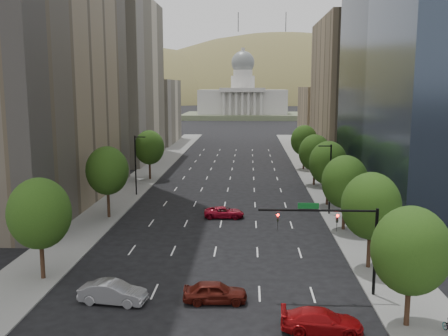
% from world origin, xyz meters
% --- Properties ---
extents(sidewalk_left, '(6.00, 200.00, 0.15)m').
position_xyz_m(sidewalk_left, '(-15.50, 60.00, 0.07)').
color(sidewalk_left, slate).
rests_on(sidewalk_left, ground).
extents(sidewalk_right, '(6.00, 200.00, 0.15)m').
position_xyz_m(sidewalk_right, '(15.50, 60.00, 0.07)').
color(sidewalk_right, slate).
rests_on(sidewalk_right, ground).
extents(midrise_cream_left, '(14.00, 30.00, 35.00)m').
position_xyz_m(midrise_cream_left, '(-25.00, 103.00, 17.50)').
color(midrise_cream_left, beige).
rests_on(midrise_cream_left, ground).
extents(filler_left, '(14.00, 26.00, 18.00)m').
position_xyz_m(filler_left, '(-25.00, 136.00, 9.00)').
color(filler_left, beige).
rests_on(filler_left, ground).
extents(parking_tan_right, '(14.00, 30.00, 30.00)m').
position_xyz_m(parking_tan_right, '(25.00, 100.00, 15.00)').
color(parking_tan_right, '#8C7759').
rests_on(parking_tan_right, ground).
extents(filler_right, '(14.00, 26.00, 16.00)m').
position_xyz_m(filler_right, '(25.00, 133.00, 8.00)').
color(filler_right, '#8C7759').
rests_on(filler_right, ground).
extents(tree_right_0, '(5.20, 5.20, 8.39)m').
position_xyz_m(tree_right_0, '(14.00, 25.00, 5.39)').
color(tree_right_0, '#382316').
rests_on(tree_right_0, ground).
extents(tree_right_1, '(5.20, 5.20, 8.75)m').
position_xyz_m(tree_right_1, '(14.00, 36.00, 5.75)').
color(tree_right_1, '#382316').
rests_on(tree_right_1, ground).
extents(tree_right_2, '(5.20, 5.20, 8.61)m').
position_xyz_m(tree_right_2, '(14.00, 48.00, 5.60)').
color(tree_right_2, '#382316').
rests_on(tree_right_2, ground).
extents(tree_right_3, '(5.20, 5.20, 8.89)m').
position_xyz_m(tree_right_3, '(14.00, 60.00, 5.89)').
color(tree_right_3, '#382316').
rests_on(tree_right_3, ground).
extents(tree_right_4, '(5.20, 5.20, 8.46)m').
position_xyz_m(tree_right_4, '(14.00, 74.00, 5.46)').
color(tree_right_4, '#382316').
rests_on(tree_right_4, ground).
extents(tree_right_5, '(5.20, 5.20, 8.75)m').
position_xyz_m(tree_right_5, '(14.00, 90.00, 5.75)').
color(tree_right_5, '#382316').
rests_on(tree_right_5, ground).
extents(tree_left_0, '(5.20, 5.20, 8.75)m').
position_xyz_m(tree_left_0, '(-14.00, 32.00, 5.75)').
color(tree_left_0, '#382316').
rests_on(tree_left_0, ground).
extents(tree_left_1, '(5.20, 5.20, 8.97)m').
position_xyz_m(tree_left_1, '(-14.00, 52.00, 5.96)').
color(tree_left_1, '#382316').
rests_on(tree_left_1, ground).
extents(tree_left_2, '(5.20, 5.20, 8.68)m').
position_xyz_m(tree_left_2, '(-14.00, 78.00, 5.68)').
color(tree_left_2, '#382316').
rests_on(tree_left_2, ground).
extents(streetlight_rn, '(1.70, 0.20, 9.00)m').
position_xyz_m(streetlight_rn, '(13.44, 55.00, 4.84)').
color(streetlight_rn, black).
rests_on(streetlight_rn, ground).
extents(streetlight_ln, '(1.70, 0.20, 9.00)m').
position_xyz_m(streetlight_ln, '(-13.44, 65.00, 4.84)').
color(streetlight_ln, black).
rests_on(streetlight_ln, ground).
extents(traffic_signal, '(9.12, 0.40, 7.38)m').
position_xyz_m(traffic_signal, '(10.53, 30.00, 5.17)').
color(traffic_signal, black).
rests_on(traffic_signal, ground).
extents(capitol, '(60.00, 40.00, 35.20)m').
position_xyz_m(capitol, '(0.00, 249.71, 8.58)').
color(capitol, '#596647').
rests_on(capitol, ground).
extents(foothills, '(720.00, 413.00, 263.00)m').
position_xyz_m(foothills, '(34.67, 599.39, -37.78)').
color(foothills, olive).
rests_on(foothills, ground).
extents(car_red_near, '(5.51, 2.45, 1.57)m').
position_xyz_m(car_red_near, '(8.15, 23.98, 0.79)').
color(car_red_near, '#9A0B0E').
rests_on(car_red_near, ground).
extents(car_maroon, '(4.91, 2.18, 1.64)m').
position_xyz_m(car_maroon, '(0.79, 28.26, 0.82)').
color(car_maroon, '#4D130C').
rests_on(car_maroon, ground).
extents(car_silver, '(5.26, 2.43, 1.67)m').
position_xyz_m(car_silver, '(-6.87, 27.75, 0.84)').
color(car_silver, '#95959A').
rests_on(car_silver, ground).
extents(car_red_far, '(5.02, 2.44, 1.38)m').
position_xyz_m(car_red_far, '(0.24, 52.92, 0.69)').
color(car_red_far, maroon).
rests_on(car_red_far, ground).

